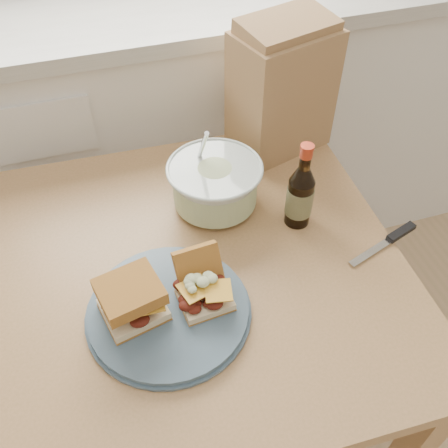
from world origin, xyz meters
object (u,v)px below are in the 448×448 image
object	(u,v)px
dining_table	(202,293)
plate	(169,311)
beer_bottle	(300,195)
paper_bag	(282,92)
coleslaw_bowl	(215,186)

from	to	relation	value
dining_table	plate	xyz separation A→B (m)	(-0.09, -0.10, 0.11)
beer_bottle	dining_table	bearing A→B (deg)	-164.66
beer_bottle	paper_bag	distance (m)	0.30
plate	coleslaw_bowl	size ratio (longest dim) A/B	1.42
plate	beer_bottle	distance (m)	0.37
plate	dining_table	bearing A→B (deg)	47.84
plate	beer_bottle	world-z (taller)	beer_bottle
plate	beer_bottle	bearing A→B (deg)	24.99
coleslaw_bowl	beer_bottle	bearing A→B (deg)	-34.52
dining_table	plate	world-z (taller)	plate
dining_table	beer_bottle	world-z (taller)	beer_bottle
dining_table	beer_bottle	distance (m)	0.31
dining_table	paper_bag	xyz separation A→B (m)	(0.31, 0.33, 0.25)
coleslaw_bowl	beer_bottle	distance (m)	0.19
plate	paper_bag	world-z (taller)	paper_bag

